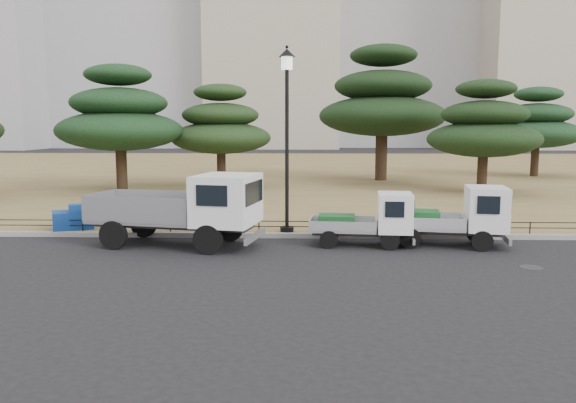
{
  "coord_description": "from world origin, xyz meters",
  "views": [
    {
      "loc": [
        0.55,
        -15.77,
        3.68
      ],
      "look_at": [
        0.0,
        2.0,
        1.3
      ],
      "focal_mm": 35.0,
      "sensor_mm": 36.0,
      "label": 1
    }
  ],
  "objects_px": {
    "truck_kei_rear": "(456,216)",
    "street_lamp": "(287,110)",
    "truck_kei_front": "(370,219)",
    "tarp_pile": "(73,219)",
    "truck_large": "(185,206)"
  },
  "relations": [
    {
      "from": "truck_kei_front",
      "to": "tarp_pile",
      "type": "relative_size",
      "value": 2.01
    },
    {
      "from": "truck_large",
      "to": "truck_kei_front",
      "type": "bearing_deg",
      "value": 13.64
    },
    {
      "from": "truck_kei_front",
      "to": "street_lamp",
      "type": "relative_size",
      "value": 0.53
    },
    {
      "from": "truck_kei_rear",
      "to": "street_lamp",
      "type": "height_order",
      "value": "street_lamp"
    },
    {
      "from": "truck_large",
      "to": "tarp_pile",
      "type": "distance_m",
      "value": 4.84
    },
    {
      "from": "street_lamp",
      "to": "truck_large",
      "type": "bearing_deg",
      "value": -151.39
    },
    {
      "from": "truck_kei_rear",
      "to": "truck_kei_front",
      "type": "bearing_deg",
      "value": -169.4
    },
    {
      "from": "truck_kei_rear",
      "to": "tarp_pile",
      "type": "relative_size",
      "value": 2.33
    },
    {
      "from": "truck_large",
      "to": "tarp_pile",
      "type": "height_order",
      "value": "truck_large"
    },
    {
      "from": "truck_kei_rear",
      "to": "tarp_pile",
      "type": "xyz_separation_m",
      "value": [
        -12.73,
        1.7,
        -0.42
      ]
    },
    {
      "from": "truck_large",
      "to": "tarp_pile",
      "type": "bearing_deg",
      "value": 166.36
    },
    {
      "from": "truck_kei_front",
      "to": "tarp_pile",
      "type": "bearing_deg",
      "value": 175.46
    },
    {
      "from": "truck_kei_front",
      "to": "street_lamp",
      "type": "distance_m",
      "value": 4.53
    },
    {
      "from": "truck_kei_rear",
      "to": "street_lamp",
      "type": "xyz_separation_m",
      "value": [
        -5.29,
        1.38,
        3.31
      ]
    },
    {
      "from": "street_lamp",
      "to": "tarp_pile",
      "type": "height_order",
      "value": "street_lamp"
    }
  ]
}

